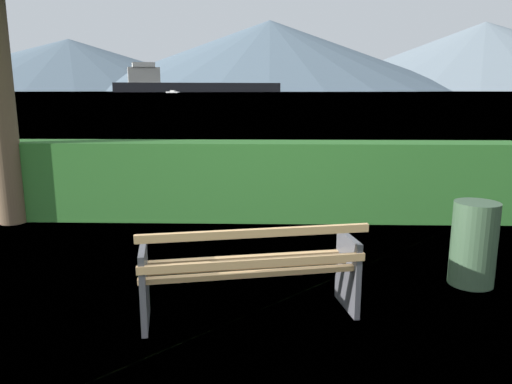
{
  "coord_description": "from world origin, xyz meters",
  "views": [
    {
      "loc": [
        0.17,
        -3.96,
        1.94
      ],
      "look_at": [
        0.0,
        2.08,
        0.66
      ],
      "focal_mm": 34.17,
      "sensor_mm": 36.0,
      "label": 1
    }
  ],
  "objects_px": {
    "park_bench": "(251,270)",
    "trash_bin": "(474,244)",
    "cargo_ship_large": "(186,84)",
    "sailboat_mid": "(173,92)"
  },
  "relations": [
    {
      "from": "trash_bin",
      "to": "sailboat_mid",
      "type": "xyz_separation_m",
      "value": [
        -51.62,
        247.96,
        0.03
      ]
    },
    {
      "from": "trash_bin",
      "to": "park_bench",
      "type": "bearing_deg",
      "value": -159.86
    },
    {
      "from": "park_bench",
      "to": "cargo_ship_large",
      "type": "relative_size",
      "value": 0.02
    },
    {
      "from": "trash_bin",
      "to": "cargo_ship_large",
      "type": "relative_size",
      "value": 0.01
    },
    {
      "from": "trash_bin",
      "to": "sailboat_mid",
      "type": "height_order",
      "value": "sailboat_mid"
    },
    {
      "from": "trash_bin",
      "to": "sailboat_mid",
      "type": "distance_m",
      "value": 253.28
    },
    {
      "from": "park_bench",
      "to": "cargo_ship_large",
      "type": "distance_m",
      "value": 316.9
    },
    {
      "from": "park_bench",
      "to": "trash_bin",
      "type": "height_order",
      "value": "park_bench"
    },
    {
      "from": "cargo_ship_large",
      "to": "sailboat_mid",
      "type": "distance_m",
      "value": 63.84
    },
    {
      "from": "cargo_ship_large",
      "to": "trash_bin",
      "type": "bearing_deg",
      "value": -79.86
    }
  ]
}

